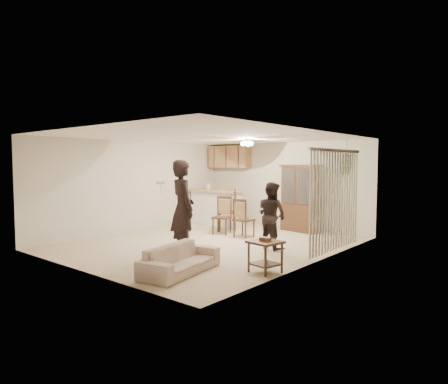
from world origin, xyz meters
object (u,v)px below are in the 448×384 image
Objects in this scene: adult at (183,212)px; china_hutch at (301,199)px; chair_bar at (222,223)px; chair_hutch_right at (244,226)px; sofa at (181,252)px; chair_hutch_left at (227,219)px; child at (271,218)px; side_table at (265,256)px.

china_hutch is at bearing -70.48° from adult.
chair_bar is 0.72m from chair_hutch_right.
china_hutch is at bearing -114.16° from chair_hutch_right.
sofa is 1.04× the size of adult.
china_hutch reaches higher than adult.
china_hutch is at bearing 85.03° from chair_hutch_left.
chair_bar is at bearing -8.73° from child.
sofa is 3.66m from chair_hutch_right.
adult reaches higher than side_table.
side_table is 3.41m from chair_hutch_right.
china_hutch is 1.87× the size of chair_hutch_right.
child is 1.15× the size of chair_hutch_left.
china_hutch is 3.02× the size of side_table.
chair_hutch_right is at bearing -104.28° from china_hutch.
child is 2.20× the size of side_table.
side_table is at bearing -58.17° from chair_bar.
side_table is at bearing -59.77° from china_hutch.
sofa is 5.16m from china_hutch.
chair_bar is 0.58m from chair_hutch_left.
adult is at bearing -178.54° from side_table.
sofa is 1.36m from adult.
chair_bar reaches higher than chair_hutch_right.
china_hutch is 1.86× the size of chair_bar.
adult is 3.36m from chair_hutch_left.
chair_bar is at bearing -14.71° from chair_hutch_left.
chair_hutch_left is (-2.20, 3.94, -0.04)m from sofa.
adult is 2.02m from child.
chair_hutch_left is at bearing -28.25° from chair_hutch_right.
adult is at bearing -85.84° from china_hutch.
chair_hutch_right is at bearing -18.95° from child.
adult is at bearing 72.10° from child.
china_hutch is at bearing -63.95° from child.
adult is 0.97× the size of china_hutch.
child is 0.73× the size of china_hutch.
chair_hutch_right reaches higher than sofa.
chair_bar is 1.01× the size of chair_hutch_right.
chair_bar is (-1.43, -1.69, -0.63)m from china_hutch.
child is 2.01m from side_table.
chair_hutch_left is 1.09m from chair_hutch_right.
china_hutch reaches higher than sofa.
adult is 1.54× the size of chair_hutch_left.
sofa is at bearing 108.66° from chair_hutch_right.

